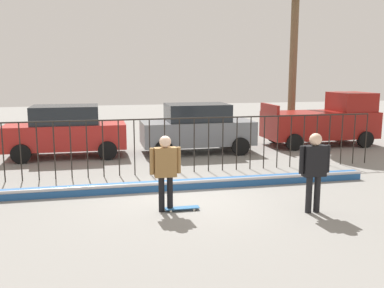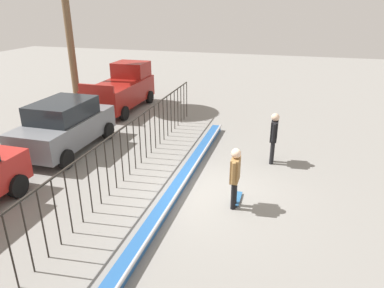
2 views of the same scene
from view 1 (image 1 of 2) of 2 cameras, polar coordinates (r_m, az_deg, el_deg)
name	(u,v)px [view 1 (image 1 of 2)]	position (r m, az deg, el deg)	size (l,w,h in m)	color
ground_plane	(183,200)	(10.77, -1.24, -7.39)	(60.00, 60.00, 0.00)	gray
bowl_coping_ledge	(176,185)	(11.65, -2.19, -5.44)	(11.00, 0.40, 0.27)	#235699
perimeter_fence	(165,140)	(13.23, -3.65, 0.60)	(14.04, 0.04, 1.73)	black
skateboarder	(165,166)	(9.66, -3.55, -3.00)	(0.70, 0.26, 1.74)	black
skateboard	(182,208)	(9.95, -1.35, -8.50)	(0.80, 0.20, 0.07)	#26598C
camera_operator	(314,165)	(9.93, 15.95, -2.75)	(0.73, 0.27, 1.81)	black
parked_car_red	(66,131)	(16.54, -16.39, 1.71)	(4.30, 2.12, 1.90)	#B2231E
parked_car_gray	(197,128)	(16.70, 0.68, 2.19)	(4.30, 2.12, 1.90)	slate
pickup_truck	(324,121)	(19.21, 17.19, 2.94)	(4.70, 2.12, 2.24)	maroon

